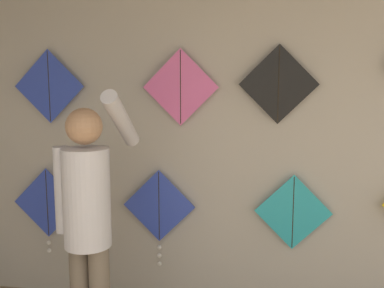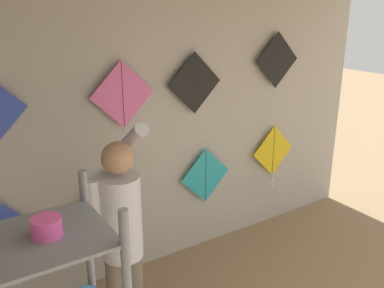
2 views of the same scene
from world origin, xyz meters
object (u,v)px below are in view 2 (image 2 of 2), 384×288
(kite_3, at_px, (273,153))
(kite_1, at_px, (110,204))
(shopkeeper, at_px, (121,231))
(kite_2, at_px, (206,175))
(kite_7, at_px, (277,60))
(kite_6, at_px, (195,83))
(kite_5, at_px, (123,95))

(kite_3, bearing_deg, kite_1, -179.99)
(shopkeeper, xyz_separation_m, kite_2, (1.29, 0.82, -0.17))
(shopkeeper, distance_m, kite_7, 2.51)
(kite_2, relative_size, kite_3, 0.81)
(kite_1, distance_m, kite_7, 2.24)
(shopkeeper, relative_size, kite_3, 2.44)
(kite_2, xyz_separation_m, kite_3, (0.92, -0.00, 0.06))
(kite_2, bearing_deg, kite_7, 0.00)
(kite_3, distance_m, kite_6, 1.39)
(kite_3, relative_size, kite_7, 1.24)
(kite_1, relative_size, kite_5, 1.36)
(kite_3, bearing_deg, kite_5, 179.98)
(kite_3, distance_m, kite_5, 1.99)
(shopkeeper, xyz_separation_m, kite_3, (2.22, 0.82, -0.11))
(shopkeeper, height_order, kite_2, shopkeeper)
(kite_1, xyz_separation_m, kite_5, (0.18, 0.00, 0.97))
(kite_7, bearing_deg, kite_2, 180.00)
(kite_3, xyz_separation_m, kite_6, (-1.06, 0.00, 0.90))
(shopkeeper, bearing_deg, kite_2, 44.51)
(shopkeeper, height_order, kite_1, shopkeeper)
(kite_7, bearing_deg, kite_1, -179.97)
(kite_3, height_order, kite_6, kite_6)
(shopkeeper, bearing_deg, kite_1, 85.12)
(shopkeeper, xyz_separation_m, kite_7, (2.19, 0.82, 0.92))
(kite_1, height_order, kite_6, kite_6)
(kite_1, xyz_separation_m, kite_2, (1.04, 0.00, 0.03))
(kite_2, height_order, kite_6, kite_6)
(kite_1, relative_size, kite_7, 1.36)
(kite_6, height_order, kite_7, kite_7)
(kite_3, xyz_separation_m, kite_7, (-0.03, 0.00, 1.03))
(kite_1, bearing_deg, kite_2, 0.05)
(kite_2, relative_size, kite_6, 1.00)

